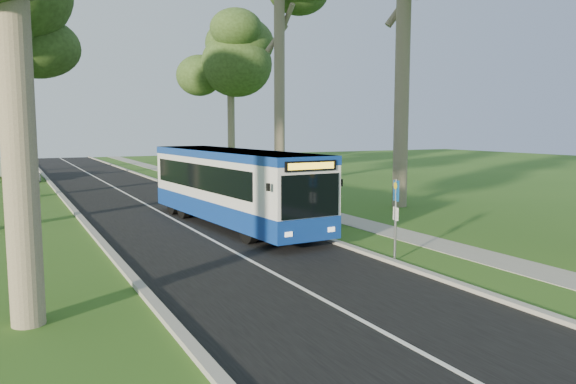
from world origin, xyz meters
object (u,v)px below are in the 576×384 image
litter_bin (333,212)px  car_silver (13,168)px  car_white (23,172)px  bus_shelter (293,179)px  bus_stop_sign (396,210)px  bus (232,187)px

litter_bin → car_silver: 29.75m
litter_bin → car_white: bearing=112.0°
bus_shelter → car_silver: bearing=127.0°
bus_stop_sign → car_silver: 34.91m
bus_stop_sign → litter_bin: 6.20m
bus → bus_stop_sign: (2.09, -7.66, -0.04)m
bus → car_silver: (-7.40, 25.92, -0.74)m
litter_bin → car_silver: car_silver is taller
car_silver → litter_bin: bearing=-78.5°
litter_bin → car_white: size_ratio=0.27×
bus_stop_sign → litter_bin: bus_stop_sign is taller
car_white → litter_bin: bearing=-79.2°
bus_stop_sign → car_silver: bus_stop_sign is taller
bus → bus_stop_sign: bearing=-79.0°
bus_shelter → litter_bin: bus_shelter is taller
litter_bin → car_white: (-10.37, 25.64, 0.14)m
bus_shelter → car_white: (-10.07, 22.80, -0.94)m
car_silver → car_white: bearing=-83.2°
litter_bin → bus_stop_sign: bearing=-104.2°
bus_shelter → car_silver: 27.02m
bus → car_white: size_ratio=2.83×
bus_stop_sign → car_silver: bearing=120.7°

